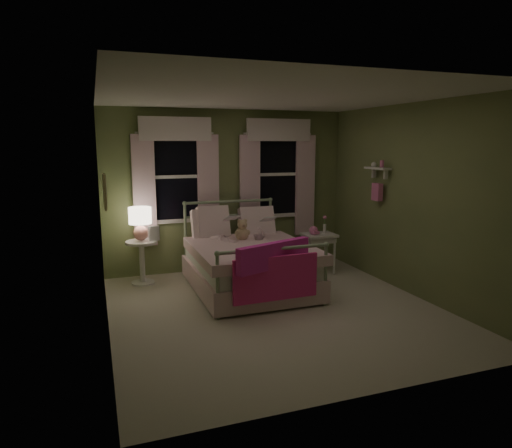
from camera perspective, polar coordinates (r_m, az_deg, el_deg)
name	(u,v)px	position (r m, az deg, el deg)	size (l,w,h in m)	color
room_shell	(277,207)	(5.52, 2.58, 2.11)	(4.20, 4.20, 4.20)	beige
bed	(248,263)	(6.53, -1.04, -4.92)	(1.58, 2.04, 1.18)	white
pink_throw	(275,265)	(5.55, 2.36, -5.12)	(1.10, 0.48, 0.71)	#DE2BA2
child_left	(221,221)	(6.74, -4.45, 0.43)	(0.27, 0.18, 0.74)	#F7D1DD
child_right	(256,222)	(6.91, 0.04, 0.27)	(0.31, 0.24, 0.64)	#F7D1DD
book_left	(225,222)	(6.50, -3.87, 0.28)	(0.20, 0.27, 0.03)	beige
book_right	(262,222)	(6.67, 0.77, 0.20)	(0.20, 0.27, 0.02)	beige
teddy_bear	(242,231)	(6.69, -1.76, -0.90)	(0.24, 0.20, 0.32)	tan
nightstand_left	(142,256)	(6.95, -14.08, -3.93)	(0.46, 0.46, 0.65)	white
table_lamp	(140,221)	(6.84, -14.27, 0.43)	(0.33, 0.33, 0.49)	tan
book_nightstand	(149,241)	(6.83, -13.26, -2.08)	(0.16, 0.22, 0.02)	beige
nightstand_right	(319,240)	(7.31, 7.89, -1.99)	(0.50, 0.40, 0.64)	white
pink_toy	(314,231)	(7.23, 7.23, -0.82)	(0.14, 0.19, 0.14)	pink
bud_vase	(325,224)	(7.36, 8.58, -0.02)	(0.06, 0.06, 0.28)	white
window_left	(176,172)	(7.20, -9.92, 6.40)	(1.34, 0.13, 1.96)	black
window_right	(278,170)	(7.68, 2.76, 6.75)	(1.34, 0.13, 1.96)	black
wall_shelf	(377,180)	(7.01, 14.94, 5.31)	(0.15, 0.50, 0.60)	white
framed_picture	(105,192)	(5.69, -18.37, 3.88)	(0.03, 0.32, 0.42)	beige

